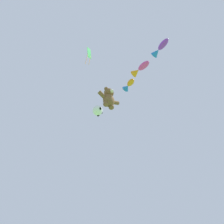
{
  "coord_description": "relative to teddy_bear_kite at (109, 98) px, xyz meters",
  "views": [
    {
      "loc": [
        -7.33,
        -5.46,
        1.24
      ],
      "look_at": [
        -0.18,
        3.17,
        11.34
      ],
      "focal_mm": 28.0,
      "sensor_mm": 36.0,
      "label": 1
    }
  ],
  "objects": [
    {
      "name": "fish_kite_magenta",
      "position": [
        2.34,
        -2.0,
        4.21
      ],
      "size": [
        0.82,
        2.08,
        0.78
      ],
      "color": "#E53F9E"
    },
    {
      "name": "diamond_kite",
      "position": [
        -2.45,
        0.06,
        4.53
      ],
      "size": [
        1.04,
        0.84,
        2.62
      ],
      "color": "green"
    },
    {
      "name": "teddy_bear_kite",
      "position": [
        0.0,
        0.0,
        0.0
      ],
      "size": [
        2.23,
        0.98,
        2.27
      ],
      "color": "brown"
    },
    {
      "name": "fish_kite_violet",
      "position": [
        2.09,
        -4.7,
        4.12
      ],
      "size": [
        0.89,
        1.92,
        0.67
      ],
      "color": "purple"
    },
    {
      "name": "soccer_ball_kite",
      "position": [
        -0.85,
        0.28,
        -1.74
      ],
      "size": [
        0.85,
        0.85,
        0.78
      ],
      "color": "white"
    },
    {
      "name": "fish_kite_tangerine",
      "position": [
        2.83,
        0.15,
        4.09
      ],
      "size": [
        0.95,
        1.67,
        0.76
      ],
      "color": "orange"
    }
  ]
}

